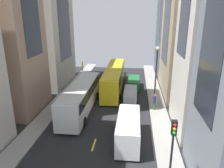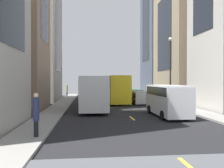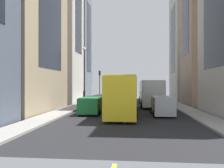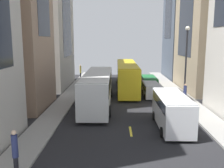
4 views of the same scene
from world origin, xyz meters
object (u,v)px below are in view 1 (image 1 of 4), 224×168
(streetcar_yellow, at_px, (114,76))
(car_silver_1, at_px, (130,94))
(pedestrian_crossing_near, at_px, (154,102))
(traffic_light_near_corner, at_px, (173,145))
(delivery_van_white, at_px, (128,128))
(pedestrian_walking_far, at_px, (82,65))
(car_green_0, at_px, (134,82))
(car_silver_2, at_px, (93,79))
(city_bus_white, at_px, (81,95))

(streetcar_yellow, relative_size, car_silver_1, 3.30)
(streetcar_yellow, height_order, pedestrian_crossing_near, streetcar_yellow)
(streetcar_yellow, distance_m, pedestrian_crossing_near, 9.45)
(streetcar_yellow, bearing_deg, pedestrian_crossing_near, -52.41)
(car_silver_1, bearing_deg, traffic_light_near_corner, -80.04)
(car_silver_1, bearing_deg, delivery_van_white, -89.53)
(pedestrian_walking_far, bearing_deg, traffic_light_near_corner, 94.25)
(delivery_van_white, height_order, pedestrian_walking_far, delivery_van_white)
(delivery_van_white, xyz_separation_m, traffic_light_near_corner, (2.82, -6.12, 2.43))
(pedestrian_walking_far, relative_size, pedestrian_crossing_near, 1.10)
(car_green_0, relative_size, pedestrian_crossing_near, 2.40)
(car_green_0, bearing_deg, car_silver_2, 174.04)
(car_silver_2, height_order, pedestrian_crossing_near, pedestrian_crossing_near)
(delivery_van_white, relative_size, car_silver_1, 1.41)
(city_bus_white, height_order, car_silver_2, city_bus_white)
(delivery_van_white, relative_size, pedestrian_crossing_near, 3.04)
(car_silver_1, xyz_separation_m, traffic_light_near_corner, (2.90, -16.52, 2.98))
(city_bus_white, relative_size, car_silver_2, 2.75)
(delivery_van_white, bearing_deg, streetcar_yellow, 100.72)
(pedestrian_crossing_near, relative_size, traffic_light_near_corner, 0.37)
(car_green_0, xyz_separation_m, car_silver_1, (-0.39, -5.30, -0.00))
(delivery_van_white, distance_m, pedestrian_walking_far, 27.07)
(city_bus_white, xyz_separation_m, pedestrian_crossing_near, (9.02, 0.85, -0.80))
(car_silver_1, distance_m, pedestrian_crossing_near, 4.37)
(car_silver_2, relative_size, pedestrian_walking_far, 2.05)
(city_bus_white, xyz_separation_m, car_silver_1, (5.98, 3.99, -1.05))
(car_green_0, bearing_deg, city_bus_white, -124.44)
(pedestrian_crossing_near, bearing_deg, delivery_van_white, 121.91)
(pedestrian_crossing_near, bearing_deg, car_silver_1, 8.15)
(car_silver_2, xyz_separation_m, pedestrian_crossing_near, (9.42, -9.15, 0.20))
(streetcar_yellow, xyz_separation_m, car_green_0, (3.09, 0.98, -1.16))
(car_silver_2, relative_size, pedestrian_crossing_near, 2.25)
(city_bus_white, distance_m, car_silver_2, 10.05)
(car_green_0, relative_size, pedestrian_walking_far, 2.18)
(car_green_0, distance_m, pedestrian_walking_far, 14.19)
(city_bus_white, height_order, car_green_0, city_bus_white)
(car_silver_2, distance_m, pedestrian_walking_far, 9.45)
(car_silver_1, bearing_deg, car_silver_2, 136.69)
(car_green_0, xyz_separation_m, car_silver_2, (-6.77, 0.71, 0.05))
(streetcar_yellow, distance_m, traffic_light_near_corner, 21.66)
(car_silver_1, distance_m, car_silver_2, 8.76)
(city_bus_white, relative_size, pedestrian_walking_far, 5.62)
(delivery_van_white, relative_size, car_silver_2, 1.35)
(car_silver_1, height_order, pedestrian_crossing_near, pedestrian_crossing_near)
(car_green_0, distance_m, car_silver_2, 6.81)
(streetcar_yellow, bearing_deg, delivery_van_white, -79.28)
(delivery_van_white, xyz_separation_m, car_green_0, (0.31, 15.70, -0.55))
(city_bus_white, bearing_deg, car_green_0, 55.56)
(city_bus_white, height_order, delivery_van_white, city_bus_white)
(car_silver_1, relative_size, car_silver_2, 0.96)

